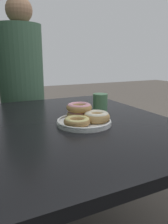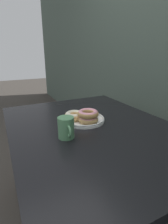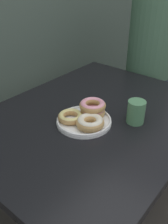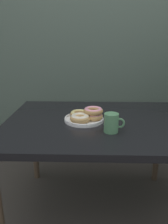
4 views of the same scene
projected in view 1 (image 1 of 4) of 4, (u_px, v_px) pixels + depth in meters
ground_plane at (125, 219)px, 1.44m from camera, size 14.00×14.00×0.00m
dining_table at (74, 132)px, 1.13m from camera, size 1.22×0.93×0.73m
donut_plate at (84, 116)px, 1.04m from camera, size 0.28×0.27×0.09m
coffee_mug at (100, 103)px, 1.24m from camera, size 0.12×0.08×0.11m
person_figure at (22, 88)px, 1.77m from camera, size 0.36×0.35×1.46m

